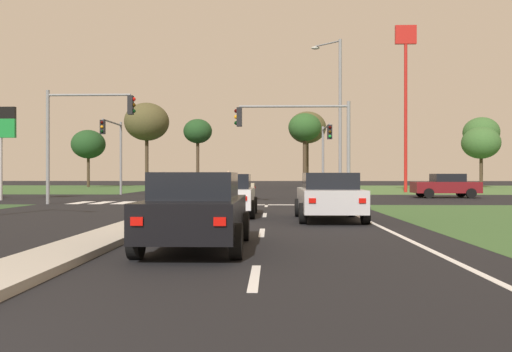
% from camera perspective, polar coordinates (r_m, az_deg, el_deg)
% --- Properties ---
extents(ground_plane, '(200.00, 200.00, 0.00)m').
position_cam_1_polar(ground_plane, '(33.69, -4.74, -2.41)').
color(ground_plane, black).
extents(grass_verge_far_left, '(35.00, 35.00, 0.01)m').
position_cam_1_polar(grass_verge_far_left, '(64.93, -25.14, -1.21)').
color(grass_verge_far_left, '#385B2D').
rests_on(grass_verge_far_left, ground).
extents(grass_verge_far_right, '(35.00, 35.00, 0.01)m').
position_cam_1_polar(grass_verge_far_right, '(61.92, 22.21, -1.27)').
color(grass_verge_far_right, '#476B38').
rests_on(grass_verge_far_right, ground).
extents(median_island_near, '(1.20, 22.00, 0.14)m').
position_cam_1_polar(median_island_near, '(14.99, -12.87, -5.28)').
color(median_island_near, '#ADA89E').
rests_on(median_island_near, ground).
extents(median_island_far, '(1.20, 36.00, 0.14)m').
position_cam_1_polar(median_island_far, '(58.59, -2.03, -1.27)').
color(median_island_far, '#ADA89E').
rests_on(median_island_far, ground).
extents(lane_dash_near, '(0.14, 2.00, 0.01)m').
position_cam_1_polar(lane_dash_near, '(7.82, -0.15, -10.73)').
color(lane_dash_near, silver).
rests_on(lane_dash_near, ground).
extents(lane_dash_second, '(0.14, 2.00, 0.01)m').
position_cam_1_polar(lane_dash_second, '(13.76, 0.63, -6.03)').
color(lane_dash_second, silver).
rests_on(lane_dash_second, ground).
extents(lane_dash_third, '(0.14, 2.00, 0.01)m').
position_cam_1_polar(lane_dash_third, '(19.74, 0.94, -4.17)').
color(lane_dash_third, silver).
rests_on(lane_dash_third, ground).
extents(lane_dash_fourth, '(0.14, 2.00, 0.01)m').
position_cam_1_polar(lane_dash_fourth, '(25.72, 1.10, -3.18)').
color(lane_dash_fourth, silver).
rests_on(lane_dash_fourth, ground).
extents(edge_line_right, '(0.14, 24.00, 0.01)m').
position_cam_1_polar(edge_line_right, '(15.83, 13.01, -5.23)').
color(edge_line_right, silver).
rests_on(edge_line_right, ground).
extents(stop_bar_near, '(6.40, 0.50, 0.01)m').
position_cam_1_polar(stop_bar_near, '(26.49, 1.76, -3.08)').
color(stop_bar_near, silver).
rests_on(stop_bar_near, ground).
extents(crosswalk_bar_near, '(0.70, 2.80, 0.01)m').
position_cam_1_polar(crosswalk_bar_near, '(30.05, -18.11, -2.71)').
color(crosswalk_bar_near, silver).
rests_on(crosswalk_bar_near, ground).
extents(crosswalk_bar_second, '(0.70, 2.80, 0.01)m').
position_cam_1_polar(crosswalk_bar_second, '(29.68, -16.02, -2.74)').
color(crosswalk_bar_second, silver).
rests_on(crosswalk_bar_second, ground).
extents(crosswalk_bar_third, '(0.70, 2.80, 0.01)m').
position_cam_1_polar(crosswalk_bar_third, '(29.36, -13.87, -2.77)').
color(crosswalk_bar_third, silver).
rests_on(crosswalk_bar_third, ground).
extents(crosswalk_bar_fourth, '(0.70, 2.80, 0.01)m').
position_cam_1_polar(crosswalk_bar_fourth, '(29.07, -11.69, -2.80)').
color(crosswalk_bar_fourth, silver).
rests_on(crosswalk_bar_fourth, ground).
extents(crosswalk_bar_fifth, '(0.70, 2.80, 0.01)m').
position_cam_1_polar(crosswalk_bar_fifth, '(28.83, -9.46, -2.82)').
color(crosswalk_bar_fifth, silver).
rests_on(crosswalk_bar_fifth, ground).
extents(crosswalk_bar_sixth, '(0.70, 2.80, 0.01)m').
position_cam_1_polar(crosswalk_bar_sixth, '(28.63, -7.20, -2.84)').
color(crosswalk_bar_sixth, silver).
rests_on(crosswalk_bar_sixth, ground).
extents(car_black_near, '(1.98, 4.25, 1.53)m').
position_cam_1_polar(car_black_near, '(10.75, -6.36, -3.61)').
color(car_black_near, black).
rests_on(car_black_near, ground).
extents(car_beige_second, '(4.19, 1.98, 1.50)m').
position_cam_1_polar(car_beige_second, '(32.59, -3.75, -1.14)').
color(car_beige_second, '#BCAD8E').
rests_on(car_beige_second, ground).
extents(car_white_third, '(2.08, 4.19, 1.51)m').
position_cam_1_polar(car_white_third, '(19.36, -3.07, -1.98)').
color(car_white_third, silver).
rests_on(car_white_third, ground).
extents(car_silver_fourth, '(2.10, 4.44, 1.55)m').
position_cam_1_polar(car_silver_fourth, '(17.66, 7.78, -2.12)').
color(car_silver_fourth, '#B7B7BC').
rests_on(car_silver_fourth, ground).
extents(car_teal_fifth, '(1.97, 4.56, 1.61)m').
position_cam_1_polar(car_teal_fifth, '(43.15, -6.50, -0.77)').
color(car_teal_fifth, '#19565B').
rests_on(car_teal_fifth, ground).
extents(car_red_sixth, '(2.00, 4.41, 1.49)m').
position_cam_1_polar(car_red_sixth, '(54.81, -4.67, -0.64)').
color(car_red_sixth, '#A31919').
rests_on(car_red_sixth, ground).
extents(car_maroon_seventh, '(4.18, 2.03, 1.56)m').
position_cam_1_polar(car_maroon_seventh, '(36.88, 19.53, -0.96)').
color(car_maroon_seventh, maroon).
rests_on(car_maroon_seventh, ground).
extents(traffic_signal_far_left, '(0.32, 4.72, 5.48)m').
position_cam_1_polar(traffic_signal_far_left, '(40.04, -14.85, 3.41)').
color(traffic_signal_far_left, gray).
rests_on(traffic_signal_far_left, ground).
extents(traffic_signal_near_right, '(5.81, 0.32, 5.17)m').
position_cam_1_polar(traffic_signal_near_right, '(26.99, 5.09, 4.71)').
color(traffic_signal_near_right, gray).
rests_on(traffic_signal_near_right, ground).
extents(traffic_signal_far_right, '(0.32, 4.90, 5.10)m').
position_cam_1_polar(traffic_signal_far_right, '(38.44, 7.41, 3.19)').
color(traffic_signal_far_right, gray).
rests_on(traffic_signal_far_right, ground).
extents(traffic_signal_near_left, '(4.59, 0.32, 5.79)m').
position_cam_1_polar(traffic_signal_near_left, '(28.67, -18.27, 5.09)').
color(traffic_signal_near_left, gray).
rests_on(traffic_signal_near_left, ground).
extents(street_lamp_second, '(1.81, 1.67, 10.00)m').
position_cam_1_polar(street_lamp_second, '(34.35, 8.69, 6.92)').
color(street_lamp_second, gray).
rests_on(street_lamp_second, ground).
extents(pedestrian_at_median, '(0.34, 0.34, 1.70)m').
position_cam_1_polar(pedestrian_at_median, '(45.08, -2.95, -0.29)').
color(pedestrian_at_median, '#4C4C4C').
rests_on(pedestrian_at_median, median_island_far).
extents(fastfood_pole_sign, '(1.80, 0.40, 14.30)m').
position_cam_1_polar(fastfood_pole_sign, '(48.42, 15.63, 10.47)').
color(fastfood_pole_sign, red).
rests_on(fastfood_pole_sign, ground).
extents(fuel_price_totem, '(1.80, 0.24, 5.45)m').
position_cam_1_polar(fuel_price_totem, '(34.70, -25.55, 4.22)').
color(fuel_price_totem, silver).
rests_on(fuel_price_totem, ground).
extents(treeline_near, '(4.18, 4.18, 7.09)m').
position_cam_1_polar(treeline_near, '(69.84, -17.40, 3.22)').
color(treeline_near, '#423323').
rests_on(treeline_near, ground).
extents(treeline_second, '(5.59, 5.59, 10.56)m').
position_cam_1_polar(treeline_second, '(69.00, -11.54, 5.64)').
color(treeline_second, '#423323').
rests_on(treeline_second, ground).
extents(treeline_third, '(3.59, 3.59, 8.51)m').
position_cam_1_polar(treeline_third, '(67.79, -6.21, 4.69)').
color(treeline_third, '#423323').
rests_on(treeline_third, ground).
extents(treeline_fourth, '(3.85, 3.85, 8.74)m').
position_cam_1_polar(treeline_fourth, '(63.34, 5.21, 5.11)').
color(treeline_fourth, '#423323').
rests_on(treeline_fourth, ground).
extents(treeline_fifth, '(4.62, 4.62, 9.31)m').
position_cam_1_polar(treeline_fifth, '(66.59, 5.47, 5.12)').
color(treeline_fifth, '#423323').
rests_on(treeline_fifth, ground).
extents(treeline_sixth, '(4.24, 4.24, 8.44)m').
position_cam_1_polar(treeline_sixth, '(70.07, 22.83, 4.28)').
color(treeline_sixth, '#423323').
rests_on(treeline_sixth, ground).
extents(treeline_seventh, '(4.39, 4.39, 7.11)m').
position_cam_1_polar(treeline_seventh, '(67.94, 22.81, 3.26)').
color(treeline_seventh, '#423323').
rests_on(treeline_seventh, ground).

